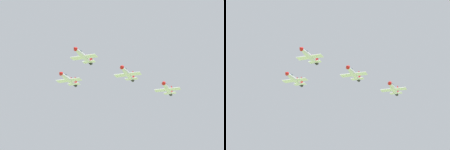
# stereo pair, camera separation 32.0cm
# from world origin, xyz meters

# --- Properties ---
(jet_lead) EXTENTS (9.93, 15.30, 3.31)m
(jet_lead) POSITION_xyz_m (19.02, -15.26, 100.66)
(jet_lead) COLOR white
(jet_left_wingman) EXTENTS (10.39, 16.08, 3.46)m
(jet_left_wingman) POSITION_xyz_m (3.34, -24.82, 97.59)
(jet_left_wingman) COLOR white
(jet_right_wingman) EXTENTS (10.27, 15.92, 3.42)m
(jet_right_wingman) POSITION_xyz_m (25.94, -32.27, 98.04)
(jet_right_wingman) COLOR white
(jet_left_outer) EXTENTS (10.39, 16.11, 3.47)m
(jet_left_outer) POSITION_xyz_m (-12.34, -34.38, 94.83)
(jet_left_outer) COLOR white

